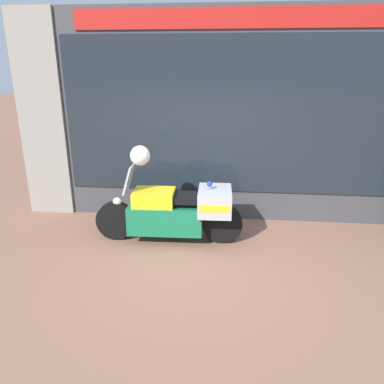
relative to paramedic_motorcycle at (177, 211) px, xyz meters
name	(u,v)px	position (x,y,z in m)	size (l,w,h in m)	color
ground_plane	(198,265)	(0.41, -0.78, -0.52)	(60.00, 60.00, 0.00)	#8E604C
shop_building	(185,117)	(-0.01, 1.22, 1.33)	(6.91, 0.55, 3.69)	#424247
window_display	(225,190)	(0.76, 1.25, -0.04)	(5.60, 0.30, 2.04)	slate
paramedic_motorcycle	(177,211)	(0.00, 0.00, 0.00)	(2.39, 0.72, 1.27)	black
white_helmet	(140,156)	(-0.56, -0.02, 0.90)	(0.31, 0.31, 0.31)	white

